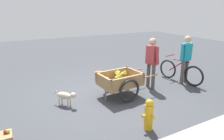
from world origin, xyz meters
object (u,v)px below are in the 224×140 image
at_px(fire_hydrant, 149,115).
at_px(plastic_bucket, 99,76).
at_px(bicycle, 180,72).
at_px(dog, 66,96).
at_px(fruit_cart, 120,82).
at_px(vendor_person, 152,59).
at_px(cyclist_person, 186,56).

xyz_separation_m(fire_hydrant, plastic_bucket, (-0.36, -3.17, -0.19)).
xyz_separation_m(bicycle, dog, (3.88, -0.10, -0.08)).
distance_m(fruit_cart, dog, 1.52).
xyz_separation_m(vendor_person, bicycle, (-1.23, 0.02, -0.58)).
xyz_separation_m(dog, plastic_bucket, (-1.54, -1.34, -0.12)).
relative_size(fire_hydrant, plastic_bucket, 2.27).
bearing_deg(fruit_cart, bicycle, -178.63).
bearing_deg(dog, vendor_person, 178.30).
bearing_deg(fruit_cart, vendor_person, -176.26).
bearing_deg(cyclist_person, dog, -3.61).
bearing_deg(bicycle, cyclist_person, 99.70).
height_order(fruit_cart, fire_hydrant, fruit_cart).
distance_m(vendor_person, plastic_bucket, 1.96).
distance_m(fruit_cart, vendor_person, 1.25).
distance_m(fruit_cart, fire_hydrant, 1.72).
distance_m(fire_hydrant, plastic_bucket, 3.20).
bearing_deg(vendor_person, fire_hydrant, 50.23).
relative_size(bicycle, dog, 2.95).
distance_m(vendor_person, dog, 2.73).
xyz_separation_m(dog, fire_hydrant, (-1.19, 1.84, 0.06)).
height_order(bicycle, dog, bicycle).
distance_m(dog, fire_hydrant, 2.19).
distance_m(fruit_cart, plastic_bucket, 1.52).
bearing_deg(fire_hydrant, plastic_bucket, -96.46).
bearing_deg(fruit_cart, cyclist_person, 177.78).
distance_m(cyclist_person, plastic_bucket, 2.95).
xyz_separation_m(bicycle, plastic_bucket, (2.34, -1.43, -0.20)).
xyz_separation_m(fruit_cart, bicycle, (-2.38, -0.06, -0.08)).
xyz_separation_m(fruit_cart, vendor_person, (-1.14, -0.07, 0.49)).
bearing_deg(plastic_bucket, fire_hydrant, 83.54).
height_order(bicycle, plastic_bucket, bicycle).
xyz_separation_m(fruit_cart, dog, (1.51, -0.15, -0.17)).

